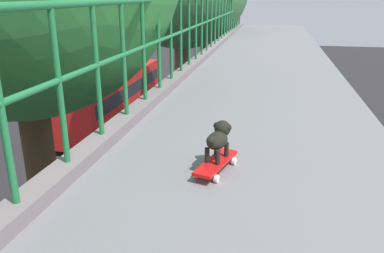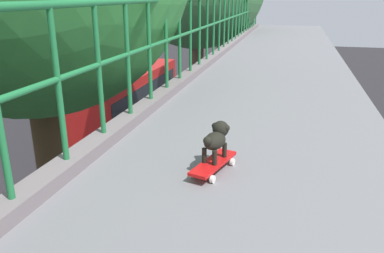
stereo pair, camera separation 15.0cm
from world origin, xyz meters
name	(u,v)px [view 1 (the left image)]	position (x,y,z in m)	size (l,w,h in m)	color
car_blue_fifth	(71,236)	(-4.19, 8.00, 0.66)	(1.75, 4.02, 1.42)	#223A93
city_bus	(112,95)	(-7.78, 19.74, 1.73)	(2.68, 10.43, 3.02)	red
roadside_tree_farthest	(205,11)	(-2.65, 21.07, 6.38)	(3.79, 3.79, 8.15)	brown
toy_skateboard	(216,163)	(0.81, 2.10, 6.07)	(0.29, 0.55, 0.08)	red
small_dog	(219,137)	(0.82, 2.17, 6.25)	(0.20, 0.33, 0.28)	black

